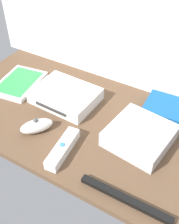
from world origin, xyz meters
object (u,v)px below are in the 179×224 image
(remote_nunchuk, at_px, (37,126))
(remote_wand, at_px, (62,148))
(mini_computer, at_px, (140,135))
(sensor_bar, at_px, (125,199))
(game_case, at_px, (19,83))
(game_console, at_px, (66,96))
(network_router, at_px, (173,111))

(remote_nunchuk, bearing_deg, remote_wand, 22.52)
(mini_computer, height_order, sensor_bar, mini_computer)
(mini_computer, height_order, remote_nunchuk, mini_computer)
(remote_nunchuk, bearing_deg, game_case, -179.69)
(game_case, xyz_separation_m, remote_nunchuk, (0.21, -0.16, 0.01))
(game_console, distance_m, sensor_bar, 0.42)
(game_case, xyz_separation_m, network_router, (0.54, 0.12, 0.01))
(mini_computer, relative_size, sensor_bar, 0.79)
(sensor_bar, bearing_deg, remote_nunchuk, 166.16)
(remote_nunchuk, distance_m, sensor_bar, 0.34)
(game_console, distance_m, remote_nunchuk, 0.17)
(game_console, distance_m, network_router, 0.36)
(game_case, distance_m, network_router, 0.56)
(remote_nunchuk, bearing_deg, sensor_bar, 23.85)
(remote_nunchuk, relative_size, sensor_bar, 0.44)
(game_console, bearing_deg, remote_nunchuk, -85.64)
(game_console, xyz_separation_m, remote_wand, (0.12, -0.20, -0.01))
(mini_computer, bearing_deg, sensor_bar, -76.33)
(game_case, distance_m, remote_nunchuk, 0.26)
(game_console, bearing_deg, network_router, 20.72)
(game_case, relative_size, sensor_bar, 0.87)
(mini_computer, xyz_separation_m, remote_wand, (-0.17, -0.15, -0.01))
(mini_computer, bearing_deg, game_console, 170.65)
(remote_wand, xyz_separation_m, remote_nunchuk, (-0.11, 0.03, 0.01))
(network_router, height_order, remote_nunchuk, remote_nunchuk)
(game_console, relative_size, game_case, 1.04)
(game_case, height_order, sensor_bar, game_case)
(game_console, relative_size, remote_nunchuk, 2.03)
(game_case, bearing_deg, sensor_bar, -32.06)
(remote_wand, bearing_deg, network_router, 48.39)
(game_case, height_order, remote_nunchuk, remote_nunchuk)
(game_console, bearing_deg, mini_computer, -7.32)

